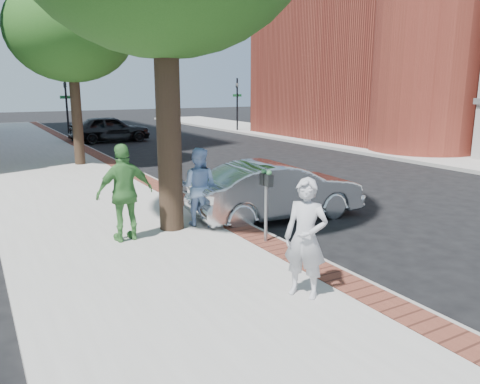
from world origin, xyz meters
TOP-DOWN VIEW (x-y plane):
  - ground at (0.00, 0.00)m, footprint 120.00×120.00m
  - sidewalk at (-1.50, 8.00)m, footprint 5.00×60.00m
  - brick_strip at (0.70, 8.00)m, footprint 0.60×60.00m
  - curb at (1.05, 8.00)m, footprint 0.10×60.00m
  - sidewalk_far at (14.50, 8.00)m, footprint 5.00×60.00m
  - church at (20.98, 13.13)m, footprint 19.00×16.00m
  - signal_near at (0.90, 22.00)m, footprint 0.70×0.15m
  - signal_far at (12.50, 22.00)m, footprint 0.70×0.15m
  - tree_far at (-0.50, 12.00)m, footprint 4.80×4.80m
  - parking_meter at (0.70, 0.10)m, footprint 0.12×0.32m
  - person_gray at (-0.17, -2.27)m, footprint 0.71×0.78m
  - person_officer at (0.04, 1.87)m, footprint 1.08×1.06m
  - person_green at (-1.69, 1.60)m, footprint 1.18×0.55m
  - sedan_silver at (2.15, 1.84)m, footprint 4.41×1.79m
  - bg_car at (2.95, 20.40)m, footprint 4.59×1.91m

SIDE VIEW (x-z plane):
  - ground at x=0.00m, z-range 0.00..0.00m
  - sidewalk at x=-1.50m, z-range 0.00..0.15m
  - curb at x=1.05m, z-range 0.00..0.15m
  - sidewalk_far at x=14.50m, z-range 0.00..0.15m
  - brick_strip at x=0.70m, z-range 0.15..0.16m
  - sedan_silver at x=2.15m, z-range 0.00..1.42m
  - bg_car at x=2.95m, z-range 0.00..1.55m
  - person_officer at x=0.04m, z-range 0.15..1.90m
  - person_gray at x=-0.17m, z-range 0.15..1.93m
  - person_green at x=-1.69m, z-range 0.15..2.12m
  - parking_meter at x=0.70m, z-range 0.47..1.94m
  - signal_near at x=0.90m, z-range 0.35..4.15m
  - signal_far at x=12.50m, z-range 0.35..4.15m
  - tree_far at x=-0.50m, z-range 1.73..8.87m
  - church at x=20.98m, z-range -2.94..17.46m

